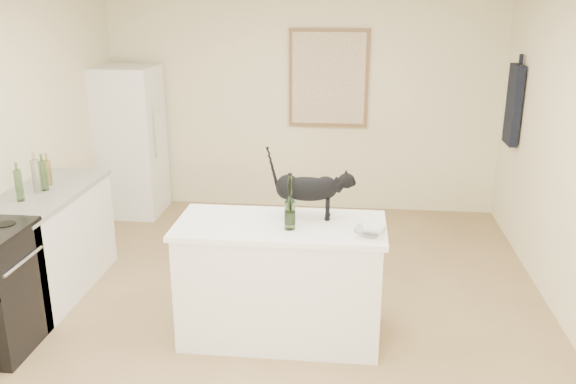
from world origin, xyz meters
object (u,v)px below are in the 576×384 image
Objects in this scene: fridge at (130,141)px; black_cat at (307,192)px; wine_bottle at (290,205)px; glass_bowl at (370,232)px.

fridge reaches higher than black_cat.
fridge is 3.04× the size of black_cat.
fridge is at bearing 128.76° from wine_bottle.
black_cat is 0.57m from glass_bowl.
wine_bottle is 0.57m from glass_bowl.
fridge is 3.82m from glass_bowl.
fridge is at bearing 134.60° from glass_bowl.
glass_bowl is (2.68, -2.72, 0.08)m from fridge.
fridge is 3.29m from black_cat.
fridge reaches higher than wine_bottle.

